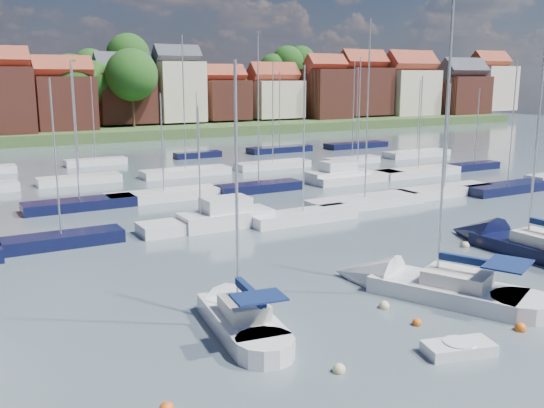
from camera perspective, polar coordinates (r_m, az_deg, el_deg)
ground at (r=65.69m, az=-7.54°, el=2.13°), size 260.00×260.00×0.00m
sailboat_left at (r=28.25m, az=-3.52°, el=-10.39°), size 3.67×9.54×12.75m
sailboat_centre at (r=32.79m, az=13.69°, el=-7.52°), size 7.84×11.89×15.90m
sailboat_navy at (r=42.58m, az=21.77°, el=-3.53°), size 3.64×12.31×16.87m
tender at (r=26.44m, az=17.16°, el=-12.85°), size 3.10×2.02×0.62m
buoy_b at (r=24.17m, az=6.32°, el=-15.45°), size 0.50×0.50×0.50m
buoy_c at (r=28.84m, az=13.47°, el=-11.02°), size 0.44×0.44×0.44m
buoy_e at (r=42.17m, az=17.71°, el=-3.88°), size 0.55×0.55×0.55m
buoy_g at (r=30.49m, az=10.51°, el=-9.60°), size 0.52×0.52×0.52m
buoy_h at (r=29.66m, az=22.33°, el=-10.96°), size 0.52×0.52×0.52m
marina_field at (r=61.97m, az=-4.23°, el=2.02°), size 79.62×41.41×15.93m
far_shore_town at (r=155.19m, az=-19.83°, el=8.87°), size 212.46×90.00×22.27m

